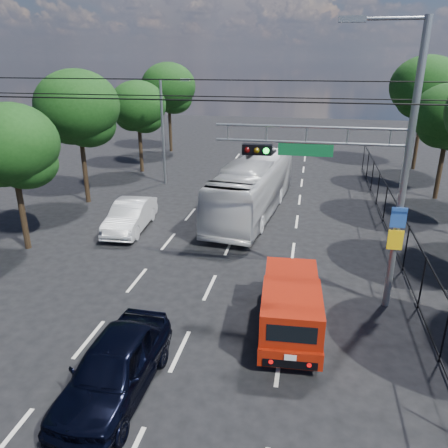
% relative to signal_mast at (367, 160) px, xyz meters
% --- Properties ---
extents(lane_markings, '(6.12, 38.00, 0.01)m').
position_rel_signal_mast_xyz_m(lane_markings, '(-5.28, 6.01, -5.24)').
color(lane_markings, beige).
rests_on(lane_markings, ground).
extents(signal_mast, '(6.43, 0.39, 9.50)m').
position_rel_signal_mast_xyz_m(signal_mast, '(0.00, 0.00, 0.00)').
color(signal_mast, slate).
rests_on(signal_mast, ground).
extents(streetlight_left, '(2.09, 0.22, 7.08)m').
position_rel_signal_mast_xyz_m(streetlight_left, '(-11.62, 14.01, -1.30)').
color(streetlight_left, slate).
rests_on(streetlight_left, ground).
extents(utility_wires, '(22.00, 5.04, 0.74)m').
position_rel_signal_mast_xyz_m(utility_wires, '(-5.28, 0.84, 1.99)').
color(utility_wires, black).
rests_on(utility_wires, ground).
extents(fence_right, '(0.06, 34.03, 2.00)m').
position_rel_signal_mast_xyz_m(fence_right, '(2.32, 4.18, -4.21)').
color(fence_right, black).
rests_on(fence_right, ground).
extents(tree_right_e, '(5.28, 5.28, 8.58)m').
position_rel_signal_mast_xyz_m(tree_right_e, '(6.33, 22.03, 0.69)').
color(tree_right_e, black).
rests_on(tree_right_e, ground).
extents(tree_left_b, '(4.08, 4.08, 6.63)m').
position_rel_signal_mast_xyz_m(tree_left_b, '(-14.47, 2.03, -0.66)').
color(tree_left_b, black).
rests_on(tree_left_b, ground).
extents(tree_left_c, '(4.80, 4.80, 7.80)m').
position_rel_signal_mast_xyz_m(tree_left_c, '(-15.07, 9.03, 0.15)').
color(tree_left_c, black).
rests_on(tree_left_c, ground).
extents(tree_left_d, '(4.20, 4.20, 6.83)m').
position_rel_signal_mast_xyz_m(tree_left_d, '(-14.67, 17.03, -0.52)').
color(tree_left_d, black).
rests_on(tree_left_d, ground).
extents(tree_left_e, '(4.92, 4.92, 7.99)m').
position_rel_signal_mast_xyz_m(tree_left_e, '(-14.87, 25.03, 0.29)').
color(tree_left_e, black).
rests_on(tree_left_e, ground).
extents(red_pickup, '(2.08, 5.04, 1.84)m').
position_rel_signal_mast_xyz_m(red_pickup, '(-2.10, -2.29, -4.26)').
color(red_pickup, black).
rests_on(red_pickup, ground).
extents(navy_hatchback, '(1.97, 4.72, 1.60)m').
position_rel_signal_mast_xyz_m(navy_hatchback, '(-6.43, -6.00, -4.44)').
color(navy_hatchback, black).
rests_on(navy_hatchback, ground).
extents(white_bus, '(3.76, 11.19, 3.06)m').
position_rel_signal_mast_xyz_m(white_bus, '(-4.87, 8.96, -3.71)').
color(white_bus, silver).
rests_on(white_bus, ground).
extents(white_van, '(1.92, 4.70, 1.51)m').
position_rel_signal_mast_xyz_m(white_van, '(-10.66, 5.15, -4.49)').
color(white_van, silver).
rests_on(white_van, ground).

